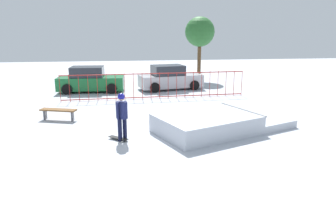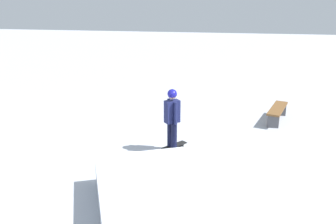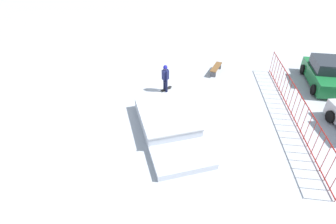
{
  "view_description": "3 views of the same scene",
  "coord_description": "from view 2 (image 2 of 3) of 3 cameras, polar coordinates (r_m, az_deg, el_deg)",
  "views": [
    {
      "loc": [
        -1.72,
        -11.56,
        3.86
      ],
      "look_at": [
        -0.17,
        -0.16,
        0.9
      ],
      "focal_mm": 34.27,
      "sensor_mm": 36.0,
      "label": 1
    },
    {
      "loc": [
        7.01,
        0.72,
        4.16
      ],
      "look_at": [
        -2.16,
        -0.68,
        1.0
      ],
      "focal_mm": 38.69,
      "sensor_mm": 36.0,
      "label": 2
    },
    {
      "loc": [
        12.08,
        1.33,
        8.52
      ],
      "look_at": [
        1.14,
        -0.0,
        0.6
      ],
      "focal_mm": 28.6,
      "sensor_mm": 36.0,
      "label": 3
    }
  ],
  "objects": [
    {
      "name": "skate_ramp",
      "position": [
        6.53,
        1.68,
        -17.28
      ],
      "size": [
        5.98,
        4.45,
        0.74
      ],
      "rotation": [
        0.0,
        0.0,
        0.39
      ],
      "color": "silver",
      "rests_on": "ground"
    },
    {
      "name": "ground_plane",
      "position": [
        8.18,
        2.46,
        -11.76
      ],
      "size": [
        60.0,
        60.0,
        0.0
      ],
      "primitive_type": "plane",
      "color": "#B2B7C1"
    },
    {
      "name": "skateboard",
      "position": [
        9.99,
        0.99,
        -5.33
      ],
      "size": [
        0.74,
        0.67,
        0.09
      ],
      "rotation": [
        0.0,
        0.0,
        5.58
      ],
      "color": "black",
      "rests_on": "ground"
    },
    {
      "name": "park_bench",
      "position": [
        12.41,
        16.84,
        0.14
      ],
      "size": [
        1.65,
        0.87,
        0.48
      ],
      "rotation": [
        0.0,
        0.0,
        2.83
      ],
      "color": "brown",
      "rests_on": "ground"
    },
    {
      "name": "skater",
      "position": [
        9.5,
        0.65,
        -0.57
      ],
      "size": [
        0.41,
        0.43,
        1.73
      ],
      "rotation": [
        0.0,
        0.0,
        5.38
      ],
      "color": "black",
      "rests_on": "ground"
    }
  ]
}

